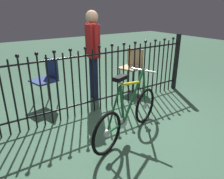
{
  "coord_description": "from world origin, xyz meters",
  "views": [
    {
      "loc": [
        -1.72,
        -2.32,
        1.73
      ],
      "look_at": [
        -0.03,
        0.21,
        0.55
      ],
      "focal_mm": 34.45,
      "sensor_mm": 36.0,
      "label": 1
    }
  ],
  "objects_px": {
    "bicycle": "(128,114)",
    "chair_navy": "(47,77)",
    "chair_tan": "(132,65)",
    "person_visitor": "(93,48)"
  },
  "relations": [
    {
      "from": "chair_tan",
      "to": "person_visitor",
      "type": "distance_m",
      "value": 1.08
    },
    {
      "from": "bicycle",
      "to": "chair_navy",
      "type": "relative_size",
      "value": 1.73
    },
    {
      "from": "chair_navy",
      "to": "chair_tan",
      "type": "xyz_separation_m",
      "value": [
        1.79,
        -0.26,
        0.03
      ]
    },
    {
      "from": "bicycle",
      "to": "chair_navy",
      "type": "xyz_separation_m",
      "value": [
        -0.56,
        1.73,
        0.18
      ]
    },
    {
      "from": "chair_navy",
      "to": "chair_tan",
      "type": "distance_m",
      "value": 1.81
    },
    {
      "from": "bicycle",
      "to": "chair_navy",
      "type": "bearing_deg",
      "value": 107.86
    },
    {
      "from": "bicycle",
      "to": "person_visitor",
      "type": "relative_size",
      "value": 0.87
    },
    {
      "from": "chair_navy",
      "to": "chair_tan",
      "type": "bearing_deg",
      "value": -8.17
    },
    {
      "from": "bicycle",
      "to": "person_visitor",
      "type": "height_order",
      "value": "person_visitor"
    },
    {
      "from": "bicycle",
      "to": "chair_navy",
      "type": "height_order",
      "value": "bicycle"
    }
  ]
}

